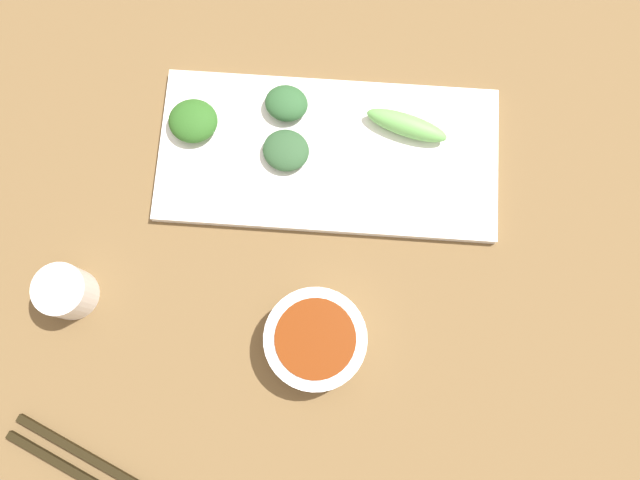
# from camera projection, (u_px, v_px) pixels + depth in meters

# --- Properties ---
(tabletop) EXTENTS (2.10, 2.10, 0.02)m
(tabletop) POSITION_uv_depth(u_px,v_px,m) (323.00, 227.00, 0.73)
(tabletop) COLOR brown
(tabletop) RESTS_ON ground
(sauce_bowl) EXTENTS (0.11, 0.11, 0.04)m
(sauce_bowl) POSITION_uv_depth(u_px,v_px,m) (313.00, 340.00, 0.67)
(sauce_bowl) COLOR white
(sauce_bowl) RESTS_ON tabletop
(serving_plate) EXTENTS (0.18, 0.39, 0.01)m
(serving_plate) POSITION_uv_depth(u_px,v_px,m) (327.00, 155.00, 0.74)
(serving_plate) COLOR white
(serving_plate) RESTS_ON tabletop
(broccoli_leafy_0) EXTENTS (0.06, 0.06, 0.03)m
(broccoli_leafy_0) POSITION_uv_depth(u_px,v_px,m) (193.00, 121.00, 0.72)
(broccoli_leafy_0) COLOR #2A5D1F
(broccoli_leafy_0) RESTS_ON serving_plate
(broccoli_leafy_1) EXTENTS (0.05, 0.06, 0.02)m
(broccoli_leafy_1) POSITION_uv_depth(u_px,v_px,m) (286.00, 103.00, 0.73)
(broccoli_leafy_1) COLOR #2B562D
(broccoli_leafy_1) RESTS_ON serving_plate
(broccoli_leafy_2) EXTENTS (0.06, 0.07, 0.02)m
(broccoli_leafy_2) POSITION_uv_depth(u_px,v_px,m) (286.00, 150.00, 0.72)
(broccoli_leafy_2) COLOR #2C502E
(broccoli_leafy_2) RESTS_ON serving_plate
(broccoli_stalk_3) EXTENTS (0.05, 0.10, 0.02)m
(broccoli_stalk_3) POSITION_uv_depth(u_px,v_px,m) (407.00, 125.00, 0.72)
(broccoli_stalk_3) COLOR #66AE54
(broccoli_stalk_3) RESTS_ON serving_plate
(chopsticks) EXTENTS (0.12, 0.22, 0.01)m
(chopsticks) POSITION_uv_depth(u_px,v_px,m) (106.00, 478.00, 0.66)
(chopsticks) COLOR black
(chopsticks) RESTS_ON tabletop
(tea_cup) EXTENTS (0.06, 0.06, 0.05)m
(tea_cup) POSITION_uv_depth(u_px,v_px,m) (66.00, 292.00, 0.68)
(tea_cup) COLOR white
(tea_cup) RESTS_ON tabletop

